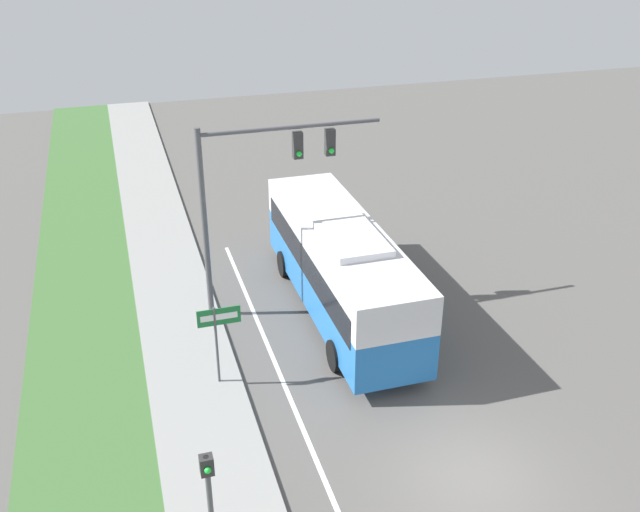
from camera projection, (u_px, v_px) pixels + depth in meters
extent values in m
plane|color=#565451|center=(470.00, 477.00, 18.21)|extent=(80.00, 80.00, 0.00)
cube|color=silver|center=(336.00, 508.00, 17.27)|extent=(0.14, 30.00, 0.01)
cube|color=#236BB7|center=(340.00, 281.00, 24.91)|extent=(2.59, 10.45, 1.56)
cube|color=silver|center=(341.00, 245.00, 24.27)|extent=(2.59, 10.45, 1.28)
cube|color=black|center=(341.00, 257.00, 24.47)|extent=(2.63, 9.61, 0.96)
cube|color=silver|center=(349.00, 234.00, 23.26)|extent=(1.81, 3.66, 0.24)
cylinder|color=black|center=(284.00, 264.00, 27.68)|extent=(0.28, 1.01, 1.01)
cylinder|color=black|center=(344.00, 255.00, 28.32)|extent=(0.28, 1.01, 1.01)
cylinder|color=black|center=(335.00, 355.00, 22.15)|extent=(0.28, 1.01, 1.01)
cylinder|color=black|center=(409.00, 342.00, 22.79)|extent=(0.28, 1.01, 1.01)
cylinder|color=#4C4C51|center=(205.00, 227.00, 23.77)|extent=(0.20, 0.20, 6.81)
cylinder|color=#4C4C51|center=(291.00, 127.00, 23.13)|extent=(6.10, 0.14, 0.14)
cube|color=#2D2D2D|center=(298.00, 145.00, 23.47)|extent=(0.32, 0.28, 0.90)
sphere|color=#1ED838|center=(299.00, 154.00, 23.42)|extent=(0.18, 0.18, 0.18)
cube|color=#2D2D2D|center=(330.00, 142.00, 23.76)|extent=(0.32, 0.28, 0.90)
sphere|color=#1ED838|center=(332.00, 151.00, 23.71)|extent=(0.18, 0.18, 0.18)
cube|color=#2D2D2D|center=(207.00, 465.00, 14.36)|extent=(0.28, 0.24, 0.44)
sphere|color=#1ED838|center=(208.00, 470.00, 14.23)|extent=(0.14, 0.14, 0.14)
cylinder|color=#4C4C51|center=(217.00, 347.00, 21.06)|extent=(0.08, 0.08, 2.71)
cube|color=#196B33|center=(219.00, 317.00, 20.63)|extent=(1.28, 0.03, 0.55)
cube|color=white|center=(219.00, 317.00, 20.62)|extent=(1.09, 0.01, 0.19)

